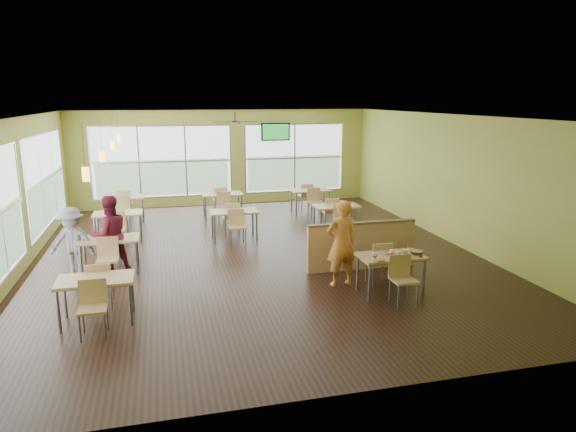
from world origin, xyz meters
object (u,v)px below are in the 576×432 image
Objects in this scene: half_wall_divider at (361,245)px; food_basket at (417,252)px; man_plaid at (341,243)px; main_table at (391,261)px.

half_wall_divider reaches higher than food_basket.
half_wall_divider is at bearing 108.43° from food_basket.
man_plaid is at bearing 151.85° from food_basket.
man_plaid is at bearing 140.10° from main_table.
man_plaid is at bearing -132.66° from half_wall_divider.
man_plaid is 1.42m from food_basket.
man_plaid reaches higher than main_table.
main_table is 6.04× the size of food_basket.
food_basket is (0.50, -0.04, 0.15)m from main_table.
main_table is 1.01m from man_plaid.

